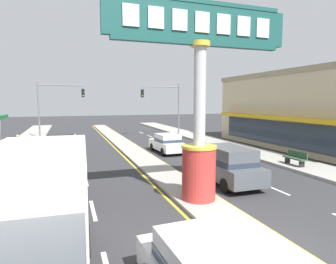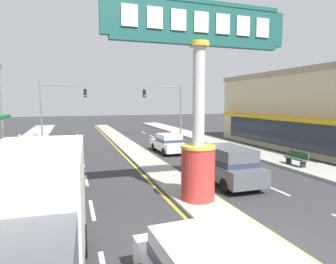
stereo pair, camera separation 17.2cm
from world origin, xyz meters
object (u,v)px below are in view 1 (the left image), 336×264
Objects in this scene: suv_mid_left_lane at (227,164)px; street_bench at (295,158)px; sedan_far_left_oncoming at (48,185)px; sedan_far_right_lane at (167,143)px; district_sign at (200,106)px; storefront_right at (310,110)px; box_truck_near_left_lane at (31,225)px; traffic_light_right_side at (165,101)px; traffic_light_left_side at (56,101)px; pedestrian_near_kerb at (18,145)px.

street_bench is (5.82, 1.56, -0.34)m from suv_mid_left_lane.
sedan_far_right_lane is at bearing 48.71° from sedan_far_left_oncoming.
district_sign is 4.95× the size of street_bench.
storefront_right is 9.51m from street_bench.
district_sign is 1.82× the size of sedan_far_right_lane.
storefront_right reaches higher than box_truck_near_left_lane.
traffic_light_right_side is 29.52m from box_truck_near_left_lane.
storefront_right is 13.16m from sedan_far_right_lane.
sedan_far_right_lane is at bearing -53.37° from traffic_light_left_side.
street_bench is (-6.94, -5.90, -2.75)m from storefront_right.
box_truck_near_left_lane is (0.37, -27.58, -2.55)m from traffic_light_left_side.
sedan_far_right_lane is 2.72× the size of street_bench.
pedestrian_near_kerb is (-2.46, 9.69, 0.36)m from sedan_far_left_oncoming.
district_sign reaches higher than box_truck_near_left_lane.
street_bench is (8.39, 3.62, -3.32)m from district_sign.
sedan_far_left_oncoming is 2.74× the size of street_bench.
box_truck_near_left_lane is at bearing -117.85° from sedan_far_right_lane.
box_truck_near_left_lane is 10.57m from suv_mid_left_lane.
district_sign is at bearing -102.66° from sedan_far_right_lane.
storefront_right is at bearing 31.84° from district_sign.
traffic_light_right_side is 3.63× the size of pedestrian_near_kerb.
street_bench is at bearing 15.04° from suv_mid_left_lane.
traffic_light_right_side reaches higher than suv_mid_left_lane.
traffic_light_left_side is at bearing 90.76° from sedan_far_left_oncoming.
suv_mid_left_lane is (8.73, -21.15, -3.26)m from traffic_light_left_side.
traffic_light_right_side is 24.16m from sedan_far_left_oncoming.
sedan_far_right_lane is 0.94× the size of suv_mid_left_lane.
box_truck_near_left_lane is 4.37× the size of street_bench.
street_bench is at bearing -53.40° from traffic_light_left_side.
district_sign is 23.32m from traffic_light_right_side.
traffic_light_left_side is 3.87× the size of street_bench.
sedan_far_right_lane is 9.76m from street_bench.
pedestrian_near_kerb is (-10.90, 9.48, 0.17)m from suv_mid_left_lane.
box_truck_near_left_lane is 16.31m from street_bench.
sedan_far_right_lane is at bearing -0.37° from pedestrian_near_kerb.
pedestrian_near_kerb is at bearing 139.00° from suv_mid_left_lane.
sedan_far_right_lane is (-3.58, -11.04, -3.46)m from traffic_light_right_side.
traffic_light_left_side is (-6.16, 23.20, 0.27)m from district_sign.
box_truck_near_left_lane is 16.12m from pedestrian_near_kerb.
suv_mid_left_lane is at bearing -149.66° from storefront_right.
suv_mid_left_lane is (-12.75, -7.47, -2.41)m from storefront_right.
sedan_far_left_oncoming is at bearing 90.78° from box_truck_near_left_lane.
traffic_light_left_side is 27.70m from box_truck_near_left_lane.
box_truck_near_left_lane is at bearing -80.93° from pedestrian_near_kerb.
traffic_light_left_side is at bearing 112.43° from suv_mid_left_lane.
box_truck_near_left_lane is 6.28m from sedan_far_left_oncoming.
district_sign is 1.81× the size of sedan_far_left_oncoming.
traffic_light_right_side is 18.43m from pedestrian_near_kerb.
traffic_light_left_side is 1.42× the size of sedan_far_right_lane.
pedestrian_near_kerb is at bearing -100.55° from traffic_light_left_side.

